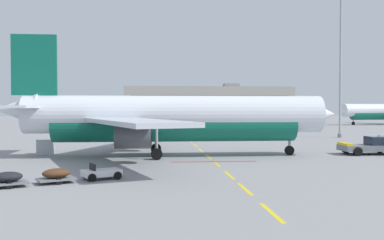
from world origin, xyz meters
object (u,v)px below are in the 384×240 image
at_px(catering_truck, 245,129).
at_px(baggage_train, 57,175).
at_px(pushback_tug, 371,146).
at_px(apron_light_mast_far, 341,46).
at_px(airliner_foreground, 170,118).
at_px(uld_cargo_container, 46,147).

relative_size(catering_truck, baggage_train, 0.87).
xyz_separation_m(pushback_tug, apron_light_mast_far, (7.77, 25.54, 14.19)).
bearing_deg(baggage_train, catering_truck, 61.06).
relative_size(airliner_foreground, pushback_tug, 5.77).
relative_size(pushback_tug, uld_cargo_container, 3.71).
distance_m(airliner_foreground, catering_truck, 25.19).
bearing_deg(airliner_foreground, uld_cargo_container, 166.41).
height_order(pushback_tug, apron_light_mast_far, apron_light_mast_far).
distance_m(pushback_tug, apron_light_mast_far, 30.23).
bearing_deg(uld_cargo_container, airliner_foreground, -13.59).
xyz_separation_m(pushback_tug, uld_cargo_container, (-34.56, 3.17, -0.10)).
bearing_deg(uld_cargo_container, baggage_train, -74.70).
bearing_deg(baggage_train, pushback_tug, 27.25).
relative_size(baggage_train, uld_cargo_container, 5.18).
bearing_deg(catering_truck, baggage_train, -118.94).
height_order(catering_truck, apron_light_mast_far, apron_light_mast_far).
relative_size(baggage_train, apron_light_mast_far, 0.35).
distance_m(pushback_tug, catering_truck, 23.64).
xyz_separation_m(catering_truck, apron_light_mast_far, (16.82, 3.72, 13.44)).
bearing_deg(catering_truck, pushback_tug, -67.46).
relative_size(pushback_tug, baggage_train, 0.72).
bearing_deg(uld_cargo_container, pushback_tug, -5.23).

